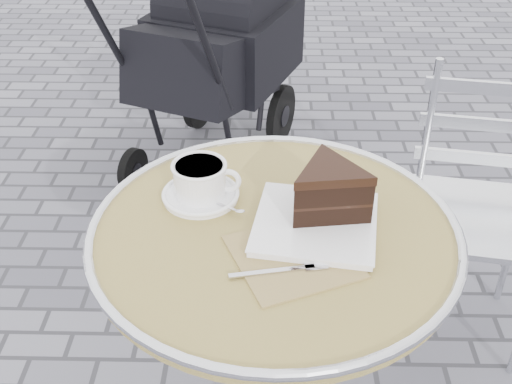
{
  "coord_description": "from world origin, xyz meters",
  "views": [
    {
      "loc": [
        -0.01,
        -0.97,
        1.48
      ],
      "look_at": [
        -0.04,
        0.05,
        0.78
      ],
      "focal_mm": 45.0,
      "sensor_mm": 36.0,
      "label": 1
    }
  ],
  "objects_px": {
    "cake_plate_set": "(326,199)",
    "baby_stroller": "(214,60)",
    "cafe_table": "(273,292)",
    "cappuccino_set": "(201,183)",
    "bistro_chair": "(480,176)"
  },
  "relations": [
    {
      "from": "cappuccino_set",
      "to": "bistro_chair",
      "type": "xyz_separation_m",
      "value": [
        0.73,
        0.45,
        -0.26
      ]
    },
    {
      "from": "cappuccino_set",
      "to": "baby_stroller",
      "type": "xyz_separation_m",
      "value": [
        -0.09,
        1.37,
        -0.31
      ]
    },
    {
      "from": "cake_plate_set",
      "to": "baby_stroller",
      "type": "distance_m",
      "value": 1.53
    },
    {
      "from": "cappuccino_set",
      "to": "cake_plate_set",
      "type": "height_order",
      "value": "cake_plate_set"
    },
    {
      "from": "cafe_table",
      "to": "bistro_chair",
      "type": "bearing_deg",
      "value": 43.45
    },
    {
      "from": "cake_plate_set",
      "to": "bistro_chair",
      "type": "relative_size",
      "value": 0.45
    },
    {
      "from": "cafe_table",
      "to": "cappuccino_set",
      "type": "xyz_separation_m",
      "value": [
        -0.15,
        0.1,
        0.2
      ]
    },
    {
      "from": "cafe_table",
      "to": "cappuccino_set",
      "type": "distance_m",
      "value": 0.27
    },
    {
      "from": "cafe_table",
      "to": "baby_stroller",
      "type": "height_order",
      "value": "baby_stroller"
    },
    {
      "from": "cafe_table",
      "to": "bistro_chair",
      "type": "height_order",
      "value": "bistro_chair"
    },
    {
      "from": "cafe_table",
      "to": "cake_plate_set",
      "type": "height_order",
      "value": "cake_plate_set"
    },
    {
      "from": "baby_stroller",
      "to": "cappuccino_set",
      "type": "bearing_deg",
      "value": -64.35
    },
    {
      "from": "cake_plate_set",
      "to": "baby_stroller",
      "type": "height_order",
      "value": "baby_stroller"
    },
    {
      "from": "cappuccino_set",
      "to": "bistro_chair",
      "type": "height_order",
      "value": "bistro_chair"
    },
    {
      "from": "cappuccino_set",
      "to": "baby_stroller",
      "type": "distance_m",
      "value": 1.41
    }
  ]
}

